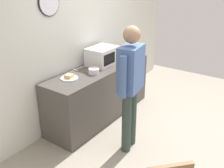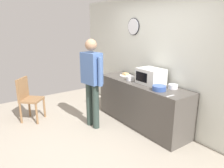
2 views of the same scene
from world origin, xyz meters
The scene contains 12 objects.
ground_plane centered at (0.00, 0.00, 0.00)m, with size 6.00×6.00×0.00m, color #9E9384.
back_wall centered at (0.00, 1.60, 1.30)m, with size 5.40×0.13×2.60m.
kitchen_counter centered at (-0.04, 1.22, 0.45)m, with size 2.14×0.62×0.90m, color #4C4742.
microwave centered at (0.12, 1.28, 1.05)m, with size 0.50×0.39×0.30m.
sandwich_plate centered at (-0.68, 1.30, 0.92)m, with size 0.26×0.26×0.07m.
salad_bowl centered at (-0.30, 1.13, 0.94)m, with size 0.16×0.16×0.08m, color white.
cereal_bowl centered at (0.59, 1.38, 0.94)m, with size 0.17×0.17×0.08m, color white.
mixing_bowl centered at (0.53, 1.09, 0.94)m, with size 0.24×0.24×0.09m, color #33519E.
fork_utensil centered at (0.84, 1.01, 0.90)m, with size 0.17×0.02×0.01m, color silver.
spoon_utensil centered at (-0.35, 1.48, 0.90)m, with size 0.17×0.02×0.01m, color silver.
person_standing centered at (-0.52, 0.34, 1.03)m, with size 0.58×0.30×1.76m.
wooden_chair centered at (-1.56, -0.64, 0.52)m, with size 0.57×0.57×0.94m.
Camera 2 is at (2.92, -1.59, 2.00)m, focal length 33.62 mm.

